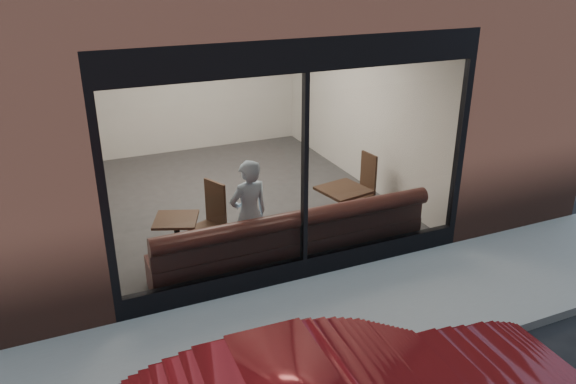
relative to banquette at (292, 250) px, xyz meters
name	(u,v)px	position (x,y,z in m)	size (l,w,h in m)	color
ground	(386,370)	(0.00, -2.45, -0.23)	(120.00, 120.00, 0.00)	black
sidewalk_near	(340,318)	(0.00, -1.45, -0.22)	(40.00, 2.00, 0.01)	gray
kerb_near	(389,369)	(0.00, -2.50, -0.17)	(40.00, 0.10, 0.12)	gray
host_building_pier_right	(340,66)	(3.75, 5.55, 1.38)	(2.50, 12.00, 3.20)	brown
host_building_backfill	(158,58)	(0.00, 8.55, 1.38)	(5.00, 6.00, 3.20)	brown
cafe_floor	(234,197)	(0.00, 2.55, -0.21)	(6.00, 6.00, 0.00)	#2D2D30
cafe_ceiling	(227,15)	(0.00, 2.55, 2.97)	(6.00, 6.00, 0.00)	white
cafe_wall_back	(187,79)	(0.00, 5.54, 1.37)	(5.00, 5.00, 0.00)	beige
cafe_wall_left	(76,129)	(-2.49, 2.55, 1.37)	(6.00, 6.00, 0.00)	beige
cafe_wall_right	(358,98)	(2.49, 2.55, 1.37)	(6.00, 6.00, 0.00)	beige
storefront_kick	(304,267)	(0.00, -0.40, -0.08)	(5.00, 0.10, 0.30)	black
storefront_header	(306,55)	(0.00, -0.40, 2.77)	(5.00, 0.10, 0.40)	black
storefront_mullion	(305,171)	(0.00, -0.40, 1.32)	(0.06, 0.10, 2.50)	black
storefront_glass	(306,172)	(0.00, -0.43, 1.33)	(4.80, 4.80, 0.00)	white
banquette	(292,250)	(0.00, 0.00, 0.00)	(4.00, 0.55, 0.45)	#341313
person	(249,215)	(-0.56, 0.17, 0.57)	(0.58, 0.38, 1.59)	#A0BEDA
cafe_table_left	(176,220)	(-1.48, 0.55, 0.52)	(0.57, 0.57, 0.04)	black
cafe_table_right	(343,190)	(1.12, 0.55, 0.52)	(0.67, 0.67, 0.04)	black
cafe_chair_left	(207,228)	(-0.91, 1.10, 0.01)	(0.44, 0.44, 0.04)	black
cafe_chair_right	(359,194)	(1.87, 1.32, 0.01)	(0.40, 0.40, 0.04)	black
wall_poster	(80,127)	(-2.45, 2.29, 1.47)	(0.02, 0.52, 0.70)	white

